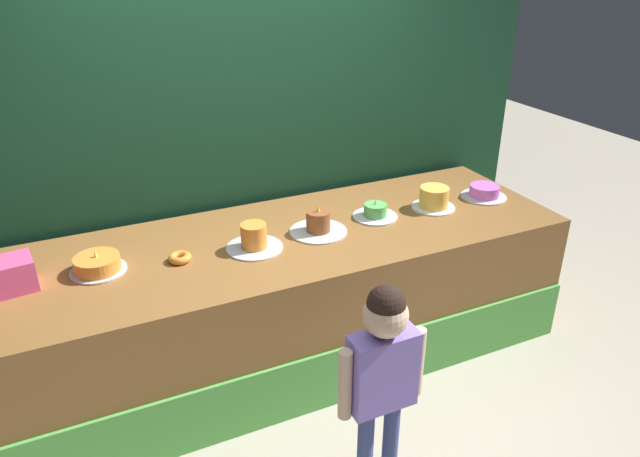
{
  "coord_description": "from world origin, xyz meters",
  "views": [
    {
      "loc": [
        -1.12,
        -2.36,
        2.41
      ],
      "look_at": [
        0.13,
        0.33,
        0.97
      ],
      "focal_mm": 33.09,
      "sensor_mm": 36.0,
      "label": 1
    }
  ],
  "objects_px": {
    "cake_center_right": "(375,212)",
    "cake_left": "(254,239)",
    "donut": "(180,258)",
    "cake_center_left": "(318,224)",
    "cake_right": "(434,198)",
    "pink_box": "(8,276)",
    "cake_far_right": "(484,192)",
    "child_figure": "(383,364)",
    "cake_far_left": "(97,264)"
  },
  "relations": [
    {
      "from": "cake_left",
      "to": "cake_center_left",
      "type": "height_order",
      "value": "cake_center_left"
    },
    {
      "from": "cake_far_left",
      "to": "cake_center_left",
      "type": "distance_m",
      "value": 1.25
    },
    {
      "from": "donut",
      "to": "cake_far_left",
      "type": "distance_m",
      "value": 0.42
    },
    {
      "from": "pink_box",
      "to": "cake_far_right",
      "type": "height_order",
      "value": "pink_box"
    },
    {
      "from": "cake_far_left",
      "to": "cake_center_left",
      "type": "xyz_separation_m",
      "value": [
        1.25,
        -0.06,
        0.01
      ]
    },
    {
      "from": "cake_left",
      "to": "cake_center_right",
      "type": "xyz_separation_m",
      "value": [
        0.83,
        0.08,
        -0.03
      ]
    },
    {
      "from": "pink_box",
      "to": "cake_left",
      "type": "relative_size",
      "value": 0.75
    },
    {
      "from": "donut",
      "to": "cake_left",
      "type": "height_order",
      "value": "cake_left"
    },
    {
      "from": "pink_box",
      "to": "cake_right",
      "type": "bearing_deg",
      "value": -1.08
    },
    {
      "from": "child_figure",
      "to": "cake_left",
      "type": "distance_m",
      "value": 1.1
    },
    {
      "from": "cake_center_right",
      "to": "cake_left",
      "type": "bearing_deg",
      "value": -174.48
    },
    {
      "from": "cake_far_left",
      "to": "cake_left",
      "type": "bearing_deg",
      "value": -6.92
    },
    {
      "from": "pink_box",
      "to": "cake_left",
      "type": "bearing_deg",
      "value": -4.24
    },
    {
      "from": "cake_center_right",
      "to": "cake_right",
      "type": "distance_m",
      "value": 0.42
    },
    {
      "from": "cake_right",
      "to": "cake_center_right",
      "type": "bearing_deg",
      "value": 175.16
    },
    {
      "from": "child_figure",
      "to": "cake_left",
      "type": "xyz_separation_m",
      "value": [
        -0.22,
        1.07,
        0.18
      ]
    },
    {
      "from": "donut",
      "to": "cake_center_right",
      "type": "distance_m",
      "value": 1.25
    },
    {
      "from": "child_figure",
      "to": "cake_center_right",
      "type": "bearing_deg",
      "value": 61.94
    },
    {
      "from": "cake_right",
      "to": "cake_far_right",
      "type": "distance_m",
      "value": 0.42
    },
    {
      "from": "cake_far_left",
      "to": "pink_box",
      "type": "bearing_deg",
      "value": -178.82
    },
    {
      "from": "donut",
      "to": "cake_center_right",
      "type": "bearing_deg",
      "value": 2.38
    },
    {
      "from": "donut",
      "to": "cake_left",
      "type": "relative_size",
      "value": 0.38
    },
    {
      "from": "cake_far_left",
      "to": "cake_center_right",
      "type": "bearing_deg",
      "value": -0.71
    },
    {
      "from": "cake_center_left",
      "to": "child_figure",
      "type": "bearing_deg",
      "value": -100.04
    },
    {
      "from": "donut",
      "to": "cake_center_left",
      "type": "xyz_separation_m",
      "value": [
        0.83,
        0.01,
        0.03
      ]
    },
    {
      "from": "cake_far_left",
      "to": "cake_far_right",
      "type": "distance_m",
      "value": 2.5
    },
    {
      "from": "child_figure",
      "to": "cake_far_left",
      "type": "xyz_separation_m",
      "value": [
        -1.05,
        1.17,
        0.16
      ]
    },
    {
      "from": "cake_far_left",
      "to": "cake_left",
      "type": "distance_m",
      "value": 0.84
    },
    {
      "from": "cake_far_left",
      "to": "cake_far_right",
      "type": "xyz_separation_m",
      "value": [
        2.5,
        -0.05,
        -0.0
      ]
    },
    {
      "from": "cake_center_right",
      "to": "cake_far_left",
      "type": "bearing_deg",
      "value": 179.29
    },
    {
      "from": "pink_box",
      "to": "cake_far_right",
      "type": "relative_size",
      "value": 0.8
    },
    {
      "from": "pink_box",
      "to": "cake_far_left",
      "type": "distance_m",
      "value": 0.42
    },
    {
      "from": "pink_box",
      "to": "cake_center_left",
      "type": "relative_size",
      "value": 0.7
    },
    {
      "from": "child_figure",
      "to": "cake_center_left",
      "type": "height_order",
      "value": "child_figure"
    },
    {
      "from": "cake_left",
      "to": "cake_center_left",
      "type": "bearing_deg",
      "value": 5.02
    },
    {
      "from": "child_figure",
      "to": "cake_far_right",
      "type": "xyz_separation_m",
      "value": [
        1.44,
        1.12,
        0.16
      ]
    },
    {
      "from": "donut",
      "to": "cake_center_left",
      "type": "bearing_deg",
      "value": 0.55
    },
    {
      "from": "child_figure",
      "to": "pink_box",
      "type": "bearing_deg",
      "value": 141.73
    },
    {
      "from": "child_figure",
      "to": "cake_far_left",
      "type": "distance_m",
      "value": 1.58
    },
    {
      "from": "cake_center_right",
      "to": "cake_far_right",
      "type": "distance_m",
      "value": 0.83
    },
    {
      "from": "donut",
      "to": "cake_right",
      "type": "xyz_separation_m",
      "value": [
        1.66,
        0.02,
        0.04
      ]
    },
    {
      "from": "cake_far_right",
      "to": "child_figure",
      "type": "bearing_deg",
      "value": -142.3
    },
    {
      "from": "cake_center_left",
      "to": "cake_far_right",
      "type": "relative_size",
      "value": 1.13
    },
    {
      "from": "cake_left",
      "to": "cake_right",
      "type": "distance_m",
      "value": 1.25
    },
    {
      "from": "donut",
      "to": "cake_far_right",
      "type": "distance_m",
      "value": 2.08
    },
    {
      "from": "child_figure",
      "to": "cake_far_right",
      "type": "bearing_deg",
      "value": 37.7
    },
    {
      "from": "cake_right",
      "to": "cake_far_left",
      "type": "bearing_deg",
      "value": 178.46
    },
    {
      "from": "cake_left",
      "to": "cake_center_right",
      "type": "height_order",
      "value": "cake_left"
    },
    {
      "from": "cake_center_left",
      "to": "cake_center_right",
      "type": "relative_size",
      "value": 1.22
    },
    {
      "from": "donut",
      "to": "cake_far_right",
      "type": "relative_size",
      "value": 0.41
    }
  ]
}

